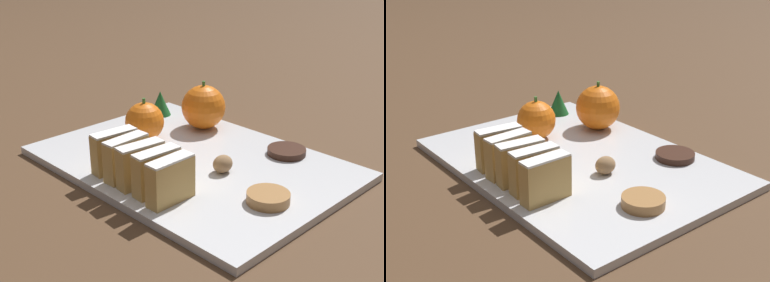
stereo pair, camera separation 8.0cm
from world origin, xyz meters
The scene contains 13 objects.
ground_plane centered at (0.00, 0.00, 0.00)m, with size 6.00×6.00×0.00m, color #513823.
serving_platter centered at (0.00, 0.00, 0.01)m, with size 0.32×0.46×0.01m.
stollen_slice_front centered at (-0.11, -0.07, 0.04)m, with size 0.07×0.02×0.06m.
stollen_slice_second centered at (-0.11, -0.04, 0.04)m, with size 0.07×0.03×0.06m.
stollen_slice_third centered at (-0.11, -0.01, 0.04)m, with size 0.07×0.03×0.06m.
stollen_slice_fourth centered at (-0.11, 0.02, 0.04)m, with size 0.07×0.02×0.06m.
stollen_slice_fifth centered at (-0.11, 0.05, 0.04)m, with size 0.07×0.03×0.06m.
orange_near centered at (0.00, 0.11, 0.04)m, with size 0.06×0.06×0.07m.
orange_far centered at (0.11, 0.08, 0.05)m, with size 0.08×0.08×0.08m.
walnut centered at (0.00, -0.06, 0.02)m, with size 0.03×0.03×0.03m.
chocolate_cookie centered at (0.12, -0.09, 0.02)m, with size 0.06×0.06×0.01m.
gingerbread_cookie centered at (-0.03, -0.16, 0.02)m, with size 0.06×0.06×0.01m.
evergreen_sprig centered at (0.10, 0.18, 0.03)m, with size 0.04×0.04×0.05m.
Camera 2 is at (-0.46, -0.58, 0.35)m, focal length 50.00 mm.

